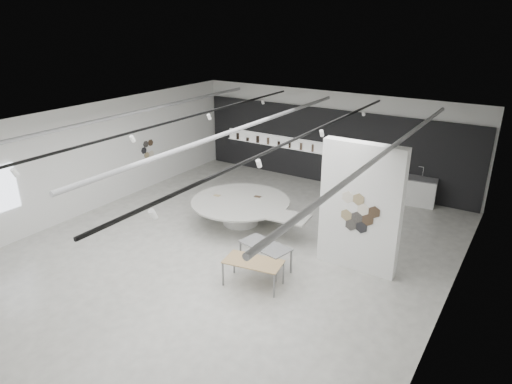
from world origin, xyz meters
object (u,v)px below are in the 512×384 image
Objects in this scene: sample_table_wood at (253,263)px; partition_column at (360,208)px; sample_table_stone at (265,247)px; kitchen_counter at (411,190)px; display_island at (242,209)px.

partition_column is at bearing 50.21° from sample_table_wood.
sample_table_stone is 7.27m from kitchen_counter.
kitchen_counter is at bearing 43.50° from display_island.
display_island is 2.88× the size of sample_table_stone.
sample_table_wood is at bearing -111.40° from kitchen_counter.
display_island is 2.77× the size of sample_table_wood.
partition_column is 5.68m from kitchen_counter.
kitchen_counter reaches higher than sample_table_stone.
sample_table_stone is 0.82× the size of kitchen_counter.
display_island is (-4.27, 0.64, -1.25)m from partition_column.
partition_column is 3.21m from sample_table_wood.
kitchen_counter reaches higher than display_island.
sample_table_stone is (-2.08, -1.42, -1.13)m from partition_column.
display_island is 3.77m from sample_table_wood.
partition_column is 4.49m from display_island.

